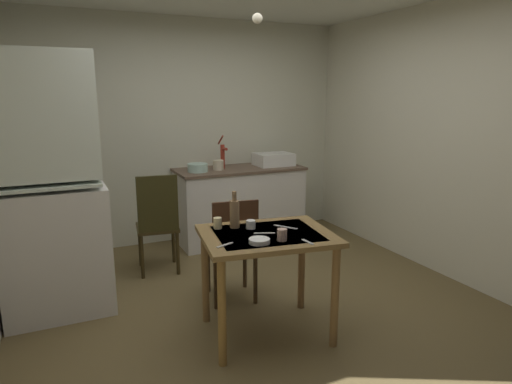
% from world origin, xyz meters
% --- Properties ---
extents(ground_plane, '(5.01, 5.01, 0.00)m').
position_xyz_m(ground_plane, '(0.00, 0.00, 0.00)').
color(ground_plane, brown).
extents(wall_back, '(3.96, 0.10, 2.60)m').
position_xyz_m(wall_back, '(0.00, 2.05, 1.30)').
color(wall_back, beige).
rests_on(wall_back, ground).
extents(wall_right, '(0.10, 4.11, 2.60)m').
position_xyz_m(wall_right, '(1.98, 0.00, 1.30)').
color(wall_right, beige).
rests_on(wall_right, ground).
extents(hutch_cabinet, '(0.81, 0.44, 2.06)m').
position_xyz_m(hutch_cabinet, '(-1.51, 0.55, 0.97)').
color(hutch_cabinet, silver).
rests_on(hutch_cabinet, ground).
extents(counter_cabinet, '(1.51, 0.64, 0.89)m').
position_xyz_m(counter_cabinet, '(0.53, 1.68, 0.44)').
color(counter_cabinet, silver).
rests_on(counter_cabinet, ground).
extents(sink_basin, '(0.44, 0.34, 0.15)m').
position_xyz_m(sink_basin, '(0.98, 1.68, 0.96)').
color(sink_basin, white).
rests_on(sink_basin, counter_cabinet).
extents(hand_pump, '(0.05, 0.27, 0.39)m').
position_xyz_m(hand_pump, '(0.34, 1.73, 1.06)').
color(hand_pump, maroon).
rests_on(hand_pump, counter_cabinet).
extents(mixing_bowl_counter, '(0.23, 0.23, 0.09)m').
position_xyz_m(mixing_bowl_counter, '(0.00, 1.63, 0.93)').
color(mixing_bowl_counter, '#ADD1C1').
rests_on(mixing_bowl_counter, counter_cabinet).
extents(stoneware_crock, '(0.12, 0.12, 0.11)m').
position_xyz_m(stoneware_crock, '(0.25, 1.65, 0.94)').
color(stoneware_crock, beige).
rests_on(stoneware_crock, counter_cabinet).
extents(dining_table, '(1.01, 0.85, 0.78)m').
position_xyz_m(dining_table, '(-0.13, -0.41, 0.65)').
color(dining_table, brown).
rests_on(dining_table, ground).
extents(chair_far_side, '(0.45, 0.45, 0.91)m').
position_xyz_m(chair_far_side, '(-0.16, 0.18, 0.49)').
color(chair_far_side, '#3C2A18').
rests_on(chair_far_side, ground).
extents(chair_by_counter, '(0.45, 0.45, 1.00)m').
position_xyz_m(chair_by_counter, '(-0.60, 1.05, 0.52)').
color(chair_by_counter, '#352912').
rests_on(chair_by_counter, ground).
extents(serving_bowl_wide, '(0.14, 0.14, 0.03)m').
position_xyz_m(serving_bowl_wide, '(-0.27, -0.58, 0.79)').
color(serving_bowl_wide, white).
rests_on(serving_bowl_wide, dining_table).
extents(mug_dark, '(0.07, 0.07, 0.06)m').
position_xyz_m(mug_dark, '(-0.19, -0.26, 0.81)').
color(mug_dark, white).
rests_on(mug_dark, dining_table).
extents(mug_tall, '(0.07, 0.07, 0.08)m').
position_xyz_m(mug_tall, '(-0.11, -0.60, 0.82)').
color(mug_tall, tan).
rests_on(mug_tall, dining_table).
extents(teacup_cream, '(0.06, 0.06, 0.08)m').
position_xyz_m(teacup_cream, '(-0.41, -0.16, 0.82)').
color(teacup_cream, beige).
rests_on(teacup_cream, dining_table).
extents(glass_bottle, '(0.07, 0.07, 0.28)m').
position_xyz_m(glass_bottle, '(-0.29, -0.19, 0.89)').
color(glass_bottle, olive).
rests_on(glass_bottle, dining_table).
extents(table_knife, '(0.12, 0.17, 0.00)m').
position_xyz_m(table_knife, '(0.06, -0.34, 0.78)').
color(table_knife, silver).
rests_on(table_knife, dining_table).
extents(teaspoon_near_bowl, '(0.13, 0.07, 0.00)m').
position_xyz_m(teaspoon_near_bowl, '(-0.50, -0.53, 0.78)').
color(teaspoon_near_bowl, beige).
rests_on(teaspoon_near_bowl, dining_table).
extents(teaspoon_by_cup, '(0.03, 0.12, 0.00)m').
position_xyz_m(teaspoon_by_cup, '(0.03, -0.70, 0.78)').
color(teaspoon_by_cup, beige).
rests_on(teaspoon_by_cup, dining_table).
extents(serving_spoon, '(0.15, 0.07, 0.00)m').
position_xyz_m(serving_spoon, '(-0.15, -0.41, 0.78)').
color(serving_spoon, beige).
rests_on(serving_spoon, dining_table).
extents(pendant_bulb, '(0.08, 0.08, 0.08)m').
position_xyz_m(pendant_bulb, '(0.04, 0.13, 2.31)').
color(pendant_bulb, '#F9EFCC').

